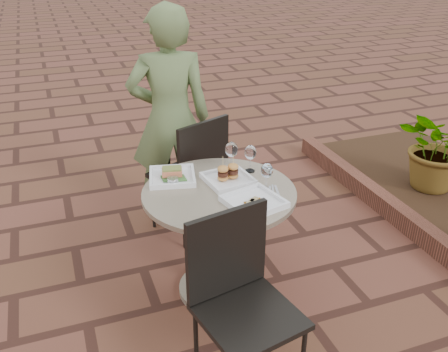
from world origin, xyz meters
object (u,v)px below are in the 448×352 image
object	(u,v)px
cafe_table	(219,226)
plate_tuna	(254,201)
plate_salmon	(172,176)
diner	(170,120)
chair_near	(239,289)
chair_far	(195,168)
plate_sliders	(228,176)

from	to	relation	value
cafe_table	plate_tuna	world-z (taller)	plate_tuna
plate_salmon	plate_tuna	xyz separation A→B (m)	(0.34, -0.45, -0.00)
plate_salmon	diner	bearing A→B (deg)	76.15
chair_near	plate_salmon	size ratio (longest dim) A/B	2.85
chair_near	diner	world-z (taller)	diner
plate_salmon	cafe_table	bearing A→B (deg)	-47.60
chair_far	plate_sliders	world-z (taller)	chair_far
cafe_table	diner	xyz separation A→B (m)	(-0.04, 0.97, 0.35)
cafe_table	plate_sliders	bearing A→B (deg)	46.42
chair_far	chair_near	world-z (taller)	same
chair_far	plate_tuna	distance (m)	0.93
cafe_table	plate_salmon	distance (m)	0.42
diner	plate_tuna	size ratio (longest dim) A/B	4.84
cafe_table	diner	bearing A→B (deg)	92.15
chair_far	cafe_table	bearing A→B (deg)	62.28
plate_salmon	plate_sliders	xyz separation A→B (m)	(0.31, -0.14, 0.01)
cafe_table	plate_salmon	xyz separation A→B (m)	(-0.22, 0.24, 0.27)
chair_far	plate_sliders	size ratio (longest dim) A/B	3.16
plate_tuna	chair_far	bearing A→B (deg)	94.26
plate_salmon	plate_sliders	distance (m)	0.34
diner	plate_tuna	xyz separation A→B (m)	(0.16, -1.19, -0.09)
cafe_table	chair_near	world-z (taller)	chair_near
chair_far	diner	distance (m)	0.41
chair_far	chair_near	bearing A→B (deg)	59.00
plate_sliders	chair_near	bearing A→B (deg)	-106.69
chair_far	plate_sliders	distance (m)	0.64
cafe_table	plate_sliders	size ratio (longest dim) A/B	3.06
chair_near	plate_salmon	xyz separation A→B (m)	(-0.08, 0.89, 0.20)
cafe_table	diner	size ratio (longest dim) A/B	0.54
chair_far	diner	xyz separation A→B (m)	(-0.10, 0.27, 0.28)
chair_far	chair_near	size ratio (longest dim) A/B	1.00
chair_far	diner	size ratio (longest dim) A/B	0.56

